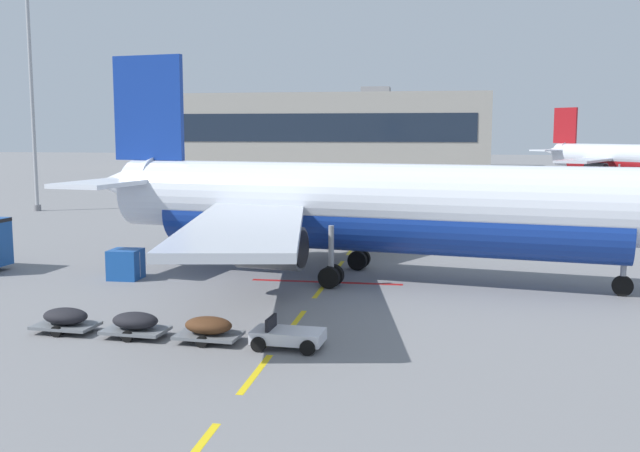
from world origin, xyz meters
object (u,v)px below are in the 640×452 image
at_px(baggage_train, 172,326).
at_px(uld_cargo_container, 126,264).
at_px(apron_light_mast_near, 30,55).
at_px(airliner_foreground, 372,206).
at_px(airliner_mid_left, 638,159).

relative_size(baggage_train, uld_cargo_container, 7.18).
bearing_deg(apron_light_mast_near, airliner_foreground, -38.05).
height_order(airliner_mid_left, uld_cargo_container, airliner_mid_left).
bearing_deg(uld_cargo_container, baggage_train, -57.87).
bearing_deg(airliner_mid_left, uld_cargo_container, -119.78).
relative_size(baggage_train, apron_light_mast_near, 0.48).
distance_m(airliner_mid_left, baggage_train, 97.74).
bearing_deg(airliner_mid_left, baggage_train, -113.30).
bearing_deg(apron_light_mast_near, baggage_train, -54.02).
bearing_deg(baggage_train, apron_light_mast_near, 125.98).
bearing_deg(baggage_train, airliner_foreground, 63.51).
bearing_deg(airliner_mid_left, airliner_foreground, -112.76).
relative_size(airliner_foreground, apron_light_mast_near, 1.42).
bearing_deg(uld_cargo_container, apron_light_mast_near, 127.25).
xyz_separation_m(airliner_foreground, airliner_mid_left, (32.30, 77.00, -0.17)).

